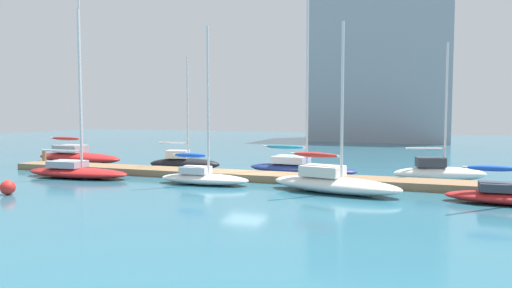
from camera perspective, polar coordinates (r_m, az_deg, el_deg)
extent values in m
plane|color=#286075|center=(28.79, -1.36, -4.24)|extent=(120.00, 120.00, 0.00)
cube|color=#846647|center=(28.76, -1.37, -3.82)|extent=(33.44, 2.23, 0.42)
cylinder|color=#846647|center=(38.49, -24.07, -1.53)|extent=(0.28, 0.28, 1.28)
ellipsoid|color=#B21E1E|center=(39.83, -20.51, -1.56)|extent=(8.17, 2.87, 0.85)
cube|color=#9EA3AD|center=(40.34, -21.34, -0.51)|extent=(2.52, 1.77, 0.56)
cylinder|color=silver|center=(39.47, -20.33, 7.93)|extent=(0.15, 0.15, 12.26)
cylinder|color=silver|center=(40.63, -21.85, 0.63)|extent=(3.37, 0.37, 0.12)
ellipsoid|color=#B72D28|center=(40.63, -21.85, 0.63)|extent=(3.05, 0.58, 0.28)
ellipsoid|color=#B21E1E|center=(31.30, -20.67, -3.25)|extent=(7.07, 2.37, 0.63)
cube|color=#9EA3AD|center=(31.68, -21.69, -2.24)|extent=(2.16, 1.53, 0.41)
cylinder|color=silver|center=(30.88, -20.39, 6.17)|extent=(0.14, 0.14, 9.59)
cylinder|color=silver|center=(31.87, -22.31, -0.74)|extent=(2.94, 0.25, 0.11)
ellipsoid|color=black|center=(33.51, -8.56, -2.40)|extent=(5.20, 2.36, 0.82)
cube|color=silver|center=(33.59, -9.38, -1.22)|extent=(1.67, 1.28, 0.54)
cylinder|color=silver|center=(33.22, -8.22, 4.30)|extent=(0.13, 0.13, 6.99)
cylinder|color=silver|center=(33.63, -9.88, 0.14)|extent=(2.09, 0.49, 0.10)
ellipsoid|color=white|center=(26.88, -6.23, -4.21)|extent=(5.32, 1.82, 0.61)
cube|color=silver|center=(27.03, -7.26, -3.10)|extent=(1.62, 1.19, 0.39)
cylinder|color=silver|center=(26.50, -5.78, 5.20)|extent=(0.13, 0.13, 8.18)
cylinder|color=silver|center=(27.08, -7.88, -1.34)|extent=(2.21, 0.19, 0.11)
ellipsoid|color=blue|center=(27.08, -7.88, -1.34)|extent=(2.00, 0.43, 0.28)
ellipsoid|color=navy|center=(30.92, 5.47, -3.01)|extent=(7.54, 3.20, 0.71)
cube|color=silver|center=(31.13, 4.22, -1.87)|extent=(2.37, 1.90, 0.46)
cylinder|color=silver|center=(30.65, 6.19, 8.52)|extent=(0.14, 0.14, 11.68)
cylinder|color=silver|center=(31.22, 3.48, -0.35)|extent=(3.06, 0.48, 0.12)
ellipsoid|color=teal|center=(31.22, 3.48, -0.35)|extent=(2.79, 0.68, 0.28)
ellipsoid|color=white|center=(24.32, 9.44, -4.87)|extent=(7.13, 3.52, 0.81)
cube|color=silver|center=(24.51, 7.99, -3.21)|extent=(2.32, 1.85, 0.53)
cylinder|color=silver|center=(23.90, 10.32, 5.20)|extent=(0.14, 0.14, 7.70)
cylinder|color=silver|center=(24.59, 7.14, -1.30)|extent=(2.83, 0.76, 0.11)
ellipsoid|color=#B72D28|center=(24.59, 7.14, -1.30)|extent=(2.60, 0.94, 0.28)
ellipsoid|color=white|center=(29.99, 21.17, -3.37)|extent=(5.50, 2.66, 0.85)
cube|color=#333842|center=(29.77, 20.22, -2.04)|extent=(1.79, 1.34, 0.55)
cylinder|color=silver|center=(29.82, 21.87, 4.36)|extent=(0.13, 0.13, 7.23)
cylinder|color=silver|center=(29.62, 19.66, -0.52)|extent=(2.19, 0.65, 0.11)
cube|color=#333842|center=(23.87, 27.27, -4.61)|extent=(1.75, 1.30, 0.37)
cylinder|color=silver|center=(23.73, 26.51, -2.62)|extent=(2.43, 0.13, 0.11)
ellipsoid|color=blue|center=(23.73, 26.51, -2.62)|extent=(2.19, 0.38, 0.28)
sphere|color=red|center=(26.52, -27.65, -4.64)|extent=(0.72, 0.72, 0.72)
cube|color=#9399A3|center=(68.04, 14.73, 8.46)|extent=(17.89, 12.31, 19.03)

